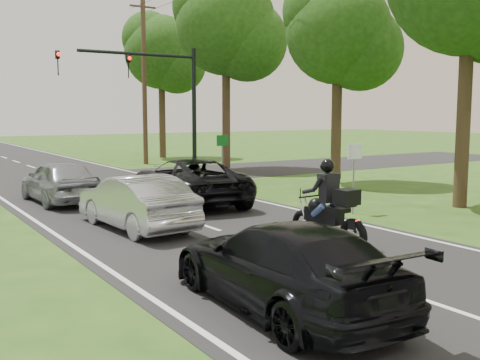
% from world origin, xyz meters
% --- Properties ---
extents(ground, '(140.00, 140.00, 0.00)m').
position_xyz_m(ground, '(0.00, 0.00, 0.00)').
color(ground, '#244C15').
rests_on(ground, ground).
extents(road, '(8.00, 100.00, 0.01)m').
position_xyz_m(road, '(0.00, 10.00, 0.01)').
color(road, black).
rests_on(road, ground).
extents(cross_road, '(60.00, 7.00, 0.01)m').
position_xyz_m(cross_road, '(0.00, 16.00, 0.01)').
color(cross_road, black).
rests_on(cross_road, ground).
extents(motorcycle_rider, '(0.67, 2.36, 2.03)m').
position_xyz_m(motorcycle_rider, '(1.32, 0.30, 0.80)').
color(motorcycle_rider, black).
rests_on(motorcycle_rider, ground).
extents(dark_suv, '(3.12, 5.78, 1.54)m').
position_xyz_m(dark_suv, '(1.36, 7.34, 0.78)').
color(dark_suv, black).
rests_on(dark_suv, road).
extents(silver_sedan, '(1.79, 4.43, 1.43)m').
position_xyz_m(silver_sedan, '(-1.71, 4.44, 0.73)').
color(silver_sedan, '#AFAFB4').
rests_on(silver_sedan, road).
extents(silver_suv, '(1.89, 4.39, 1.48)m').
position_xyz_m(silver_suv, '(-2.19, 9.96, 0.75)').
color(silver_suv, gray).
rests_on(silver_suv, road).
extents(dark_car_behind, '(2.19, 4.85, 1.38)m').
position_xyz_m(dark_car_behind, '(-2.17, -2.50, 0.70)').
color(dark_car_behind, black).
rests_on(dark_car_behind, road).
extents(traffic_signal, '(6.38, 0.44, 6.00)m').
position_xyz_m(traffic_signal, '(3.34, 14.00, 4.14)').
color(traffic_signal, black).
rests_on(traffic_signal, ground).
extents(utility_pole_far, '(1.60, 0.28, 10.00)m').
position_xyz_m(utility_pole_far, '(6.20, 22.00, 5.08)').
color(utility_pole_far, brown).
rests_on(utility_pole_far, ground).
extents(sign_white, '(0.55, 0.07, 2.12)m').
position_xyz_m(sign_white, '(4.70, 2.98, 1.60)').
color(sign_white, slate).
rests_on(sign_white, ground).
extents(sign_green, '(0.55, 0.07, 2.12)m').
position_xyz_m(sign_green, '(4.90, 10.98, 1.60)').
color(sign_green, slate).
rests_on(sign_green, ground).
extents(tree_row_c, '(4.80, 4.65, 8.76)m').
position_xyz_m(tree_row_c, '(9.75, 8.80, 6.23)').
color(tree_row_c, '#332316').
rests_on(tree_row_c, ground).
extents(tree_row_d, '(5.76, 5.58, 10.45)m').
position_xyz_m(tree_row_d, '(9.10, 16.76, 7.43)').
color(tree_row_d, '#332316').
rests_on(tree_row_d, ground).
extents(tree_row_e, '(5.28, 5.12, 9.61)m').
position_xyz_m(tree_row_e, '(9.48, 25.78, 6.83)').
color(tree_row_e, '#332316').
rests_on(tree_row_e, ground).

